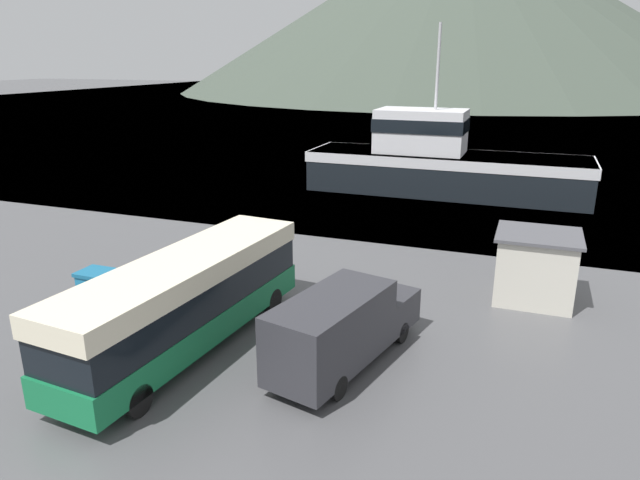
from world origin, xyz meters
The scene contains 9 objects.
water_surface centered at (0.00, 141.66, 0.00)m, with size 240.00×240.00×0.00m, color slate.
hill_backdrop centered at (-15.15, 166.99, 22.77)m, with size 153.56×153.56×45.55m, color #3D473D.
tour_bus centered at (-1.58, 8.97, 1.74)m, with size 3.25×10.32×3.07m.
delivery_van centered at (3.39, 9.69, 1.29)m, with size 3.34×6.65×2.44m.
fishing_boat centered at (2.33, 34.26, 2.12)m, with size 18.78×5.24×11.14m.
storage_bin centered at (-6.56, 10.64, 0.70)m, with size 1.46×1.11×1.37m.
dock_kiosk centered at (8.74, 16.94, 1.36)m, with size 3.08×2.83×2.69m.
small_boat centered at (-0.56, 36.17, 0.48)m, with size 6.28×4.22×0.96m.
mooring_bollard centered at (-4.66, 20.83, 0.47)m, with size 0.41×0.41×0.86m.
Camera 1 is at (8.19, -5.05, 8.97)m, focal length 32.00 mm.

